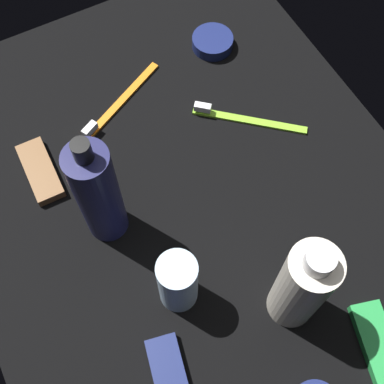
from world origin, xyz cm
name	(u,v)px	position (x,y,z in cm)	size (l,w,h in cm)	color
ground_plane	(192,203)	(0.00, 0.00, -0.60)	(84.00, 64.00, 1.20)	black
lotion_bottle	(98,194)	(2.52, 12.03, 9.52)	(5.59, 5.59, 21.36)	#1D1E4D
bodywash_bottle	(302,286)	(-19.37, -4.22, 8.77)	(6.05, 6.05, 19.08)	silver
deodorant_stick	(178,282)	(-11.17, 7.96, 5.39)	(5.03, 5.03, 10.78)	silver
toothbrush_lime	(243,118)	(8.66, -13.56, 0.61)	(12.57, 14.49, 2.10)	#8CD133
toothbrush_orange	(117,104)	(20.25, 2.65, 0.61)	(9.20, 16.60, 2.10)	orange
snack_bar_navy	(170,379)	(-20.33, 13.90, 0.75)	(10.40, 4.00, 1.50)	navy
snack_bar_green	(377,344)	(-28.88, -11.13, 0.75)	(10.40, 4.00, 1.50)	green
snack_bar_brown	(40,171)	(14.56, 17.58, 0.75)	(10.40, 4.00, 1.50)	brown
cream_tin_right	(213,42)	(24.01, -16.73, 0.99)	(6.89, 6.89, 1.99)	navy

